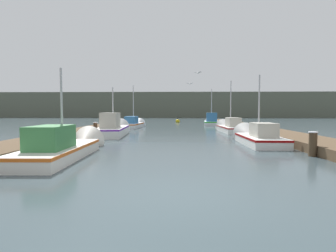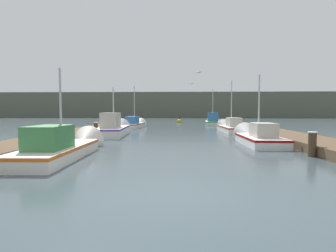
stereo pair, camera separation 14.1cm
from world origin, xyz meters
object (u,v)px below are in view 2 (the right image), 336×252
mooring_piling_0 (96,129)px  channel_buoy (179,121)px  fishing_boat_5 (213,121)px  fishing_boat_1 (255,137)px  seagull_lead (198,73)px  seagull_1 (191,84)px  fishing_boat_3 (230,127)px  mooring_piling_1 (312,144)px  fishing_boat_0 (67,146)px  fishing_boat_2 (114,128)px  fishing_boat_4 (135,124)px

mooring_piling_0 → channel_buoy: channel_buoy is taller
mooring_piling_0 → fishing_boat_5: bearing=53.5°
fishing_boat_1 → seagull_lead: bearing=120.1°
fishing_boat_1 → seagull_1: (-3.11, 9.53, 3.86)m
seagull_1 → fishing_boat_3: bearing=171.3°
mooring_piling_1 → fishing_boat_5: bearing=92.7°
seagull_1 → mooring_piling_1: bearing=126.1°
mooring_piling_0 → seagull_lead: size_ratio=1.93×
fishing_boat_0 → seagull_1: 15.26m
fishing_boat_2 → mooring_piling_1: fishing_boat_2 is taller
fishing_boat_5 → mooring_piling_0: 16.84m
channel_buoy → mooring_piling_0: bearing=-106.6°
fishing_boat_3 → fishing_boat_5: bearing=89.4°
fishing_boat_3 → fishing_boat_2: bearing=-161.5°
mooring_piling_0 → seagull_lead: bearing=6.8°
fishing_boat_4 → seagull_1: fishing_boat_4 is taller
fishing_boat_1 → mooring_piling_1: size_ratio=5.24×
fishing_boat_4 → fishing_boat_3: bearing=-23.6°
fishing_boat_1 → fishing_boat_4: fishing_boat_4 is taller
fishing_boat_3 → seagull_lead: (-2.93, -2.98, 4.15)m
seagull_1 → fishing_boat_4: bearing=-8.8°
fishing_boat_3 → seagull_lead: seagull_lead is taller
fishing_boat_1 → seagull_lead: 6.92m
fishing_boat_4 → seagull_1: 7.36m
fishing_boat_0 → channel_buoy: size_ratio=5.41×
fishing_boat_4 → fishing_boat_2: bearing=-86.9°
fishing_boat_4 → seagull_lead: bearing=-48.0°
fishing_boat_0 → fishing_boat_3: 14.85m
fishing_boat_0 → mooring_piling_0: fishing_boat_0 is taller
fishing_boat_0 → mooring_piling_0: 8.19m
fishing_boat_2 → fishing_boat_3: bearing=16.8°
fishing_boat_5 → seagull_1: size_ratio=8.82×
fishing_boat_3 → mooring_piling_0: 10.93m
fishing_boat_2 → channel_buoy: 20.18m
fishing_boat_1 → mooring_piling_0: 10.79m
fishing_boat_3 → channel_buoy: bearing=102.8°
fishing_boat_1 → channel_buoy: size_ratio=4.47×
fishing_boat_3 → channel_buoy: (-4.25, 16.25, -0.18)m
fishing_boat_0 → mooring_piling_1: fishing_boat_0 is taller
mooring_piling_0 → channel_buoy: bearing=73.4°
fishing_boat_5 → mooring_piling_1: size_ratio=5.10×
fishing_boat_5 → fishing_boat_0: bearing=-105.8°
fishing_boat_1 → mooring_piling_0: fishing_boat_1 is taller
fishing_boat_4 → mooring_piling_0: size_ratio=5.61×
fishing_boat_2 → mooring_piling_0: fishing_boat_2 is taller
fishing_boat_5 → channel_buoy: bearing=127.5°
mooring_piling_1 → channel_buoy: bearing=100.1°
seagull_1 → fishing_boat_2: bearing=61.1°
seagull_lead → seagull_1: seagull_lead is taller
fishing_boat_1 → fishing_boat_2: (-8.87, 4.42, 0.15)m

